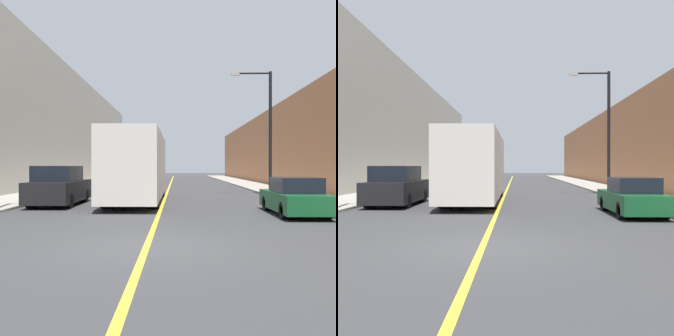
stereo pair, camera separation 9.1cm
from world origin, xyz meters
TOP-DOWN VIEW (x-y plane):
  - ground_plane at (0.00, 0.00)m, footprint 200.00×200.00m
  - sidewalk_left at (-8.09, 30.00)m, footprint 3.48×72.00m
  - sidewalk_right at (8.09, 30.00)m, footprint 3.48×72.00m
  - building_row_left at (-11.82, 30.00)m, footprint 4.00×72.00m
  - building_row_right at (11.82, 30.00)m, footprint 4.00×72.00m
  - road_center_line at (0.00, 30.00)m, footprint 0.16×72.00m
  - bus at (-1.34, 11.63)m, footprint 2.55×11.14m
  - parked_suv_left at (-4.97, 9.70)m, footprint 2.01×4.92m
  - car_right_near at (5.26, 6.19)m, footprint 1.76×4.42m
  - street_lamp_right at (6.43, 16.04)m, footprint 2.58×0.24m

SIDE VIEW (x-z plane):
  - ground_plane at x=0.00m, z-range 0.00..0.00m
  - road_center_line at x=0.00m, z-range 0.00..0.01m
  - sidewalk_left at x=-8.09m, z-range 0.00..0.11m
  - sidewalk_right at x=8.09m, z-range 0.00..0.11m
  - car_right_near at x=5.26m, z-range -0.07..1.38m
  - parked_suv_left at x=-4.97m, z-range -0.07..1.82m
  - bus at x=-1.34m, z-range 0.12..3.66m
  - building_row_right at x=11.82m, z-range 0.00..7.55m
  - street_lamp_right at x=6.43m, z-range 0.65..8.43m
  - building_row_left at x=-11.82m, z-range 0.00..11.68m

